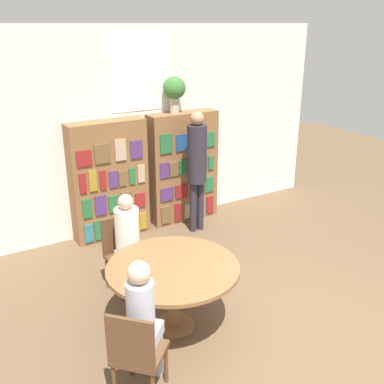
# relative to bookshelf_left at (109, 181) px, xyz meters

# --- Properties ---
(ground_plane) EXTENTS (16.00, 16.00, 0.00)m
(ground_plane) POSITION_rel_bookshelf_left_xyz_m (0.62, -3.39, -0.87)
(ground_plane) COLOR brown
(wall_back) EXTENTS (6.40, 0.07, 3.00)m
(wall_back) POSITION_rel_bookshelf_left_xyz_m (0.62, 0.19, 0.64)
(wall_back) COLOR silver
(wall_back) RESTS_ON ground_plane
(bookshelf_left) EXTENTS (1.11, 0.34, 1.74)m
(bookshelf_left) POSITION_rel_bookshelf_left_xyz_m (0.00, 0.00, 0.00)
(bookshelf_left) COLOR brown
(bookshelf_left) RESTS_ON ground_plane
(bookshelf_right) EXTENTS (1.11, 0.34, 1.74)m
(bookshelf_right) POSITION_rel_bookshelf_left_xyz_m (1.23, 0.00, -0.00)
(bookshelf_right) COLOR brown
(bookshelf_right) RESTS_ON ground_plane
(flower_vase) EXTENTS (0.33, 0.33, 0.54)m
(flower_vase) POSITION_rel_bookshelf_left_xyz_m (1.10, 0.00, 1.21)
(flower_vase) COLOR #B7AD9E
(flower_vase) RESTS_ON bookshelf_right
(reading_table) EXTENTS (1.34, 1.34, 0.73)m
(reading_table) POSITION_rel_bookshelf_left_xyz_m (-0.26, -2.40, -0.24)
(reading_table) COLOR brown
(reading_table) RESTS_ON ground_plane
(chair_near_camera) EXTENTS (0.57, 0.57, 0.89)m
(chair_near_camera) POSITION_rel_bookshelf_left_xyz_m (-0.99, -3.10, -0.37)
(chair_near_camera) COLOR brown
(chair_near_camera) RESTS_ON ground_plane
(chair_left_side) EXTENTS (0.45, 0.45, 0.89)m
(chair_left_side) POSITION_rel_bookshelf_left_xyz_m (-0.40, -1.40, -0.37)
(chair_left_side) COLOR brown
(chair_left_side) RESTS_ON ground_plane
(seated_reader_left) EXTENTS (0.32, 0.40, 1.23)m
(seated_reader_left) POSITION_rel_bookshelf_left_xyz_m (-0.38, -1.58, -0.16)
(seated_reader_left) COLOR silver
(seated_reader_left) RESTS_ON ground_plane
(seated_reader_right) EXTENTS (0.39, 0.39, 1.25)m
(seated_reader_right) POSITION_rel_bookshelf_left_xyz_m (-0.86, -2.97, -0.16)
(seated_reader_right) COLOR #B2B7C6
(seated_reader_right) RESTS_ON ground_plane
(librarian_standing) EXTENTS (0.29, 0.56, 1.84)m
(librarian_standing) POSITION_rel_bookshelf_left_xyz_m (1.18, -0.50, 0.26)
(librarian_standing) COLOR #28232D
(librarian_standing) RESTS_ON ground_plane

